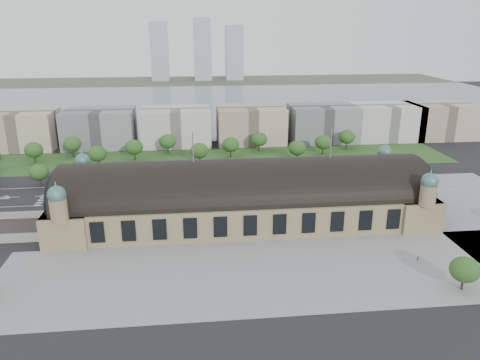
{
  "coord_description": "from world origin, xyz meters",
  "views": [
    {
      "loc": [
        -20.72,
        -176.69,
        77.16
      ],
      "look_at": [
        -0.5,
        10.43,
        14.0
      ],
      "focal_mm": 35.0,
      "sensor_mm": 36.0,
      "label": 1
    }
  ],
  "objects": [
    {
      "name": "traffic_car_0",
      "position": [
        -107.02,
        36.04,
        0.79
      ],
      "size": [
        4.74,
        2.18,
        1.57
      ],
      "primitive_type": "imported",
      "rotation": [
        0.0,
        0.0,
        -1.5
      ],
      "color": "silver",
      "rests_on": "ground"
    },
    {
      "name": "tree_row_6",
      "position": [
        24.0,
        53.0,
        7.43
      ],
      "size": [
        9.6,
        9.6,
        11.52
      ],
      "color": "#2D2116",
      "rests_on": "ground"
    },
    {
      "name": "tree_plaza_s",
      "position": [
        60.0,
        -60.0,
        6.8
      ],
      "size": [
        9.0,
        9.0,
        10.64
      ],
      "color": "#2D2116",
      "rests_on": "ground"
    },
    {
      "name": "office_7",
      "position": [
        155.0,
        133.0,
        12.0
      ],
      "size": [
        45.0,
        32.0,
        24.0
      ],
      "primitive_type": "cube",
      "color": "#BAAA92",
      "rests_on": "ground"
    },
    {
      "name": "tree_belt_7",
      "position": [
        3.0,
        95.0,
        8.05
      ],
      "size": [
        10.4,
        10.4,
        12.48
      ],
      "color": "#2D2116",
      "rests_on": "ground"
    },
    {
      "name": "far_tower_mid",
      "position": [
        0.0,
        508.0,
        42.5
      ],
      "size": [
        24.0,
        24.0,
        85.0
      ],
      "primitive_type": "cube",
      "color": "#9EA8B2",
      "rests_on": "ground"
    },
    {
      "name": "parked_car_3",
      "position": [
        -39.72,
        21.0,
        0.82
      ],
      "size": [
        5.07,
        4.22,
        1.63
      ],
      "primitive_type": "imported",
      "rotation": [
        0.0,
        0.0,
        -1.0
      ],
      "color": "slate",
      "rests_on": "ground"
    },
    {
      "name": "far_tower_right",
      "position": [
        45.0,
        508.0,
        37.5
      ],
      "size": [
        24.0,
        24.0,
        75.0
      ],
      "primitive_type": "cube",
      "color": "#9EA8B2",
      "rests_on": "ground"
    },
    {
      "name": "tree_row_3",
      "position": [
        -48.0,
        53.0,
        7.43
      ],
      "size": [
        9.6,
        9.6,
        11.52
      ],
      "color": "#2D2116",
      "rests_on": "ground"
    },
    {
      "name": "tree_belt_5",
      "position": [
        -35.0,
        107.0,
        8.05
      ],
      "size": [
        10.4,
        10.4,
        12.48
      ],
      "color": "#2D2116",
      "rests_on": "ground"
    },
    {
      "name": "traffic_car_2",
      "position": [
        -65.71,
        32.94,
        0.76
      ],
      "size": [
        5.5,
        2.54,
        1.53
      ],
      "primitive_type": "imported",
      "rotation": [
        0.0,
        0.0,
        -1.57
      ],
      "color": "black",
      "rests_on": "ground"
    },
    {
      "name": "parked_car_5",
      "position": [
        -25.95,
        25.0,
        0.73
      ],
      "size": [
        5.61,
        5.09,
        1.45
      ],
      "primitive_type": "imported",
      "rotation": [
        0.0,
        0.0,
        -0.91
      ],
      "color": "#989AA0",
      "rests_on": "ground"
    },
    {
      "name": "lake",
      "position": [
        0.0,
        298.0,
        0.0
      ],
      "size": [
        700.0,
        320.0,
        0.08
      ],
      "primitive_type": "cube",
      "color": "slate",
      "rests_on": "ground"
    },
    {
      "name": "tree_belt_3",
      "position": [
        -73.0,
        83.0,
        8.05
      ],
      "size": [
        10.4,
        10.4,
        12.48
      ],
      "color": "#2D2116",
      "rests_on": "ground"
    },
    {
      "name": "traffic_car_1",
      "position": [
        -67.6,
        43.05,
        0.8
      ],
      "size": [
        4.9,
        1.85,
        1.6
      ],
      "primitive_type": "imported",
      "rotation": [
        0.0,
        0.0,
        1.6
      ],
      "color": "#919499",
      "rests_on": "ground"
    },
    {
      "name": "petrol_station",
      "position": [
        -53.91,
        65.28,
        2.95
      ],
      "size": [
        14.0,
        13.0,
        5.05
      ],
      "color": "orange",
      "rests_on": "ground"
    },
    {
      "name": "tree_belt_11",
      "position": [
        79.0,
        107.0,
        8.05
      ],
      "size": [
        10.4,
        10.4,
        12.48
      ],
      "color": "#2D2116",
      "rests_on": "ground"
    },
    {
      "name": "office_2",
      "position": [
        -80.0,
        133.0,
        12.0
      ],
      "size": [
        45.0,
        32.0,
        24.0
      ],
      "primitive_type": "cube",
      "color": "gray",
      "rests_on": "ground"
    },
    {
      "name": "traffic_car_4",
      "position": [
        19.36,
        31.88,
        0.73
      ],
      "size": [
        4.46,
        2.19,
        1.46
      ],
      "primitive_type": "imported",
      "rotation": [
        0.0,
        0.0,
        -1.68
      ],
      "color": "#1A163F",
      "rests_on": "ground"
    },
    {
      "name": "bus_west",
      "position": [
        -16.58,
        32.0,
        1.83
      ],
      "size": [
        13.19,
        3.41,
        3.65
      ],
      "primitive_type": "imported",
      "rotation": [
        0.0,
        0.0,
        1.54
      ],
      "color": "#D35121",
      "rests_on": "ground"
    },
    {
      "name": "plaza_east",
      "position": [
        103.0,
        0.0,
        0.0
      ],
      "size": [
        56.0,
        100.0,
        0.12
      ],
      "primitive_type": "cube",
      "color": "gray",
      "rests_on": "ground"
    },
    {
      "name": "road_slab",
      "position": [
        -20.0,
        38.0,
        0.0
      ],
      "size": [
        260.0,
        26.0,
        0.1
      ],
      "primitive_type": "cube",
      "color": "black",
      "rests_on": "ground"
    },
    {
      "name": "tree_row_7",
      "position": [
        48.0,
        53.0,
        7.43
      ],
      "size": [
        9.6,
        9.6,
        11.52
      ],
      "color": "#2D2116",
      "rests_on": "ground"
    },
    {
      "name": "office_1",
      "position": [
        -130.0,
        133.0,
        12.0
      ],
      "size": [
        45.0,
        32.0,
        24.0
      ],
      "primitive_type": "cube",
      "color": "#BAAA92",
      "rests_on": "ground"
    },
    {
      "name": "tree_row_1",
      "position": [
        -96.0,
        53.0,
        7.43
      ],
      "size": [
        9.6,
        9.6,
        11.52
      ],
      "color": "#2D2116",
      "rests_on": "ground"
    },
    {
      "name": "tree_row_5",
      "position": [
        0.0,
        53.0,
        7.43
      ],
      "size": [
        9.6,
        9.6,
        11.52
      ],
      "color": "#2D2116",
      "rests_on": "ground"
    },
    {
      "name": "tree_belt_1",
      "position": [
        -111.0,
        95.0,
        8.05
      ],
      "size": [
        10.4,
        10.4,
        12.48
      ],
      "color": "#2D2116",
      "rests_on": "ground"
    },
    {
      "name": "tree_belt_6",
      "position": [
        -16.0,
        83.0,
        8.05
      ],
      "size": [
        10.4,
        10.4,
        12.48
      ],
      "color": "#2D2116",
      "rests_on": "ground"
    },
    {
      "name": "tree_belt_10",
      "position": [
        60.0,
        95.0,
        8.05
      ],
      "size": [
        10.4,
        10.4,
        12.48
      ],
      "color": "#2D2116",
      "rests_on": "ground"
    },
    {
      "name": "parked_car_4",
      "position": [
        -32.01,
        25.0,
        0.8
      ],
      "size": [
        5.04,
        3.99,
        1.6
      ],
      "primitive_type": "imported",
      "rotation": [
        0.0,
        0.0,
        -1.02
      ],
      "color": "silver",
      "rests_on": "ground"
    },
    {
      "name": "grass_belt",
      "position": [
        -15.0,
        93.0,
        0.0
      ],
      "size": [
        300.0,
        45.0,
        0.1
      ],
      "primitive_type": "cube",
      "color": "#2A5020",
      "rests_on": "ground"
    },
    {
      "name": "traffic_car_5",
      "position": [
        30.5,
        37.05,
        0.74
      ],
      "size": [
        4.62,
        2.08,
        1.47
      ],
      "primitive_type": "imported",
      "rotation": [
        0.0,
        0.0,
        1.45
      ],
      "color": "#5B5E63",
      "rests_on": "ground"
    },
    {
      "name": "tree_belt_2",
      "position": [
        -92.0,
        107.0,
        8.05
      ],
      "size": [
        10.4,
        10.4,
        12.48
      ],
      "color": "#2D2116",
      "rests_on": "ground"
    },
    {
      "name": "tree_row_9",
      "position": [
        96.0,
        53.0,
        7.43
      ],
      "size": [
        9.6,
        9.6,
        11.52
      ],
      "color": "#2D2116",
      "rests_on": "ground"
    },
    {
      "name": "bus_east",
      "position": [
        11.35,
        27.0,
        1.85
      ],
      "size": [
        13.46,
        4.08,
        3.69
      ],
      "primitive_type": "imported",
      "rotation": [
        0.0,
        0.0,
        1.5
      ],
      "color": "silver",
      "rests_on": "ground"
    },
    {
      "name": "office_6",
      "position": [
        115.0,
        133.0,
        12.0
      ],
      "size": [
        45.0,
        32.0,
        24.0
      ],
      "primitive_type": "cube",
      "color": "beige",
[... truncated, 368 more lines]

